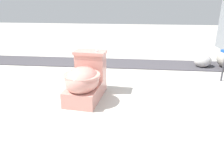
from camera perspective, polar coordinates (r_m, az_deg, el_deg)
ground_plane at (r=2.60m, az=-8.38°, el=-5.64°), size 14.00×14.00×0.00m
gravel_strip at (r=3.78m, az=3.91°, el=2.85°), size 0.56×8.00×0.01m
toilet at (r=2.45m, az=-7.02°, el=-1.54°), size 0.67×0.44×0.52m
boulder_near at (r=3.88m, az=22.59°, el=3.33°), size 0.32×0.35×0.21m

